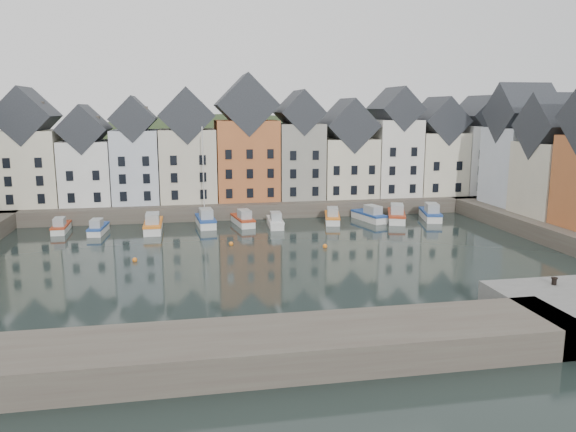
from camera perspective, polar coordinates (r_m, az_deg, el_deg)
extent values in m
plane|color=black|center=(55.55, -0.96, -4.74)|extent=(260.00, 260.00, 0.00)
cube|color=#4A4039|center=(84.39, -4.38, 1.33)|extent=(90.00, 16.00, 2.00)
cube|color=#4A4039|center=(33.78, -11.79, -13.75)|extent=(50.00, 6.00, 2.00)
ellipsoid|color=#28361B|center=(113.98, -5.69, -5.98)|extent=(153.60, 70.40, 64.00)
sphere|color=#203216|center=(103.99, -13.45, 7.13)|extent=(5.77, 5.77, 5.77)
sphere|color=#203216|center=(118.62, 6.02, 7.51)|extent=(5.27, 5.27, 5.27)
sphere|color=#203216|center=(114.67, 10.31, 7.17)|extent=(5.07, 5.07, 5.07)
sphere|color=#203216|center=(110.64, 1.54, 7.17)|extent=(5.01, 5.01, 5.01)
sphere|color=#203216|center=(113.38, -25.38, 5.60)|extent=(3.94, 3.94, 3.94)
sphere|color=#203216|center=(119.19, 7.70, 7.46)|extent=(5.21, 5.21, 5.21)
sphere|color=#203216|center=(112.13, -5.04, 7.44)|extent=(5.45, 5.45, 5.45)
sphere|color=#203216|center=(111.62, 14.27, 6.56)|extent=(4.49, 4.49, 4.49)
cube|color=beige|center=(83.62, -24.63, 4.46)|extent=(7.67, 8.00, 10.07)
cube|color=#212529|center=(83.25, -25.01, 9.20)|extent=(7.67, 8.16, 7.67)
cube|color=white|center=(82.24, -19.67, 4.21)|extent=(6.56, 8.00, 8.61)
cube|color=#212529|center=(81.83, -19.94, 8.33)|extent=(6.56, 8.16, 6.56)
cube|color=silver|center=(81.40, -15.15, 4.90)|extent=(6.20, 8.00, 10.02)
cube|color=#212529|center=(81.02, -15.38, 9.51)|extent=(6.20, 8.16, 6.20)
cube|color=beige|center=(81.14, -10.13, 5.11)|extent=(7.70, 8.00, 10.08)
cube|color=#212529|center=(80.76, -10.29, 10.02)|extent=(7.70, 8.16, 7.70)
cube|color=#BC6535|center=(81.58, -4.25, 5.71)|extent=(8.69, 8.00, 11.28)
cube|color=#212529|center=(81.26, -4.32, 11.19)|extent=(8.69, 8.16, 8.69)
cube|color=gray|center=(82.81, 1.09, 5.64)|extent=(6.43, 8.00, 10.78)
cube|color=#212529|center=(82.47, 1.10, 10.47)|extent=(6.43, 8.16, 6.43)
cube|color=beige|center=(84.69, 5.95, 4.94)|extent=(7.88, 8.00, 8.56)
cube|color=#212529|center=(84.28, 6.03, 9.15)|extent=(7.88, 8.16, 7.88)
cube|color=white|center=(86.93, 10.63, 5.86)|extent=(6.50, 8.00, 11.27)
cube|color=#212529|center=(86.63, 10.80, 10.64)|extent=(6.50, 8.16, 6.50)
cube|color=beige|center=(89.79, 14.80, 5.22)|extent=(7.23, 8.00, 9.32)
cube|color=#212529|center=(89.42, 15.01, 9.33)|extent=(7.23, 8.16, 7.23)
cube|color=white|center=(92.88, 18.66, 5.50)|extent=(6.18, 8.00, 10.32)
cube|color=#212529|center=(92.56, 18.91, 9.62)|extent=(6.18, 8.16, 6.18)
cube|color=silver|center=(82.72, 22.44, 4.67)|extent=(7.47, 8.00, 10.38)
cube|color=#212529|center=(82.36, 22.80, 9.63)|extent=(7.62, 8.00, 8.00)
cube|color=beige|center=(76.25, 25.64, 3.40)|extent=(8.14, 8.00, 8.89)
cube|color=#212529|center=(75.80, 26.04, 8.21)|extent=(8.30, 8.00, 8.00)
sphere|color=orange|center=(62.72, -5.80, -2.83)|extent=(0.50, 0.50, 0.50)
sphere|color=orange|center=(61.46, 3.78, -3.08)|extent=(0.50, 0.50, 0.50)
sphere|color=orange|center=(57.90, -15.30, -4.33)|extent=(0.50, 0.50, 0.50)
cube|color=silver|center=(74.65, -22.03, -1.24)|extent=(1.71, 5.31, 0.97)
cube|color=#AC3618|center=(74.55, -22.06, -0.85)|extent=(1.80, 5.42, 0.22)
cube|color=#979D9F|center=(73.69, -22.20, -0.57)|extent=(1.28, 2.14, 1.05)
cube|color=silver|center=(72.21, -18.69, -1.41)|extent=(1.97, 5.36, 0.96)
cube|color=navy|center=(72.10, -18.72, -1.00)|extent=(2.07, 5.47, 0.22)
cube|color=#979D9F|center=(71.25, -18.88, -0.72)|extent=(1.38, 2.19, 1.05)
cube|color=silver|center=(71.57, -13.51, -1.16)|extent=(2.04, 6.75, 1.24)
cube|color=orange|center=(71.44, -13.53, -0.64)|extent=(2.15, 6.89, 0.28)
cube|color=#979D9F|center=(70.31, -13.60, -0.26)|extent=(1.58, 2.70, 1.35)
cube|color=silver|center=(73.54, -8.39, -0.66)|extent=(2.51, 6.76, 1.21)
cube|color=navy|center=(73.42, -8.41, -0.16)|extent=(2.63, 6.90, 0.28)
cube|color=#979D9F|center=(72.32, -8.33, 0.21)|extent=(1.75, 2.76, 1.32)
cylinder|color=silver|center=(73.22, -8.59, 4.22)|extent=(0.15, 0.15, 12.14)
cube|color=silver|center=(73.51, -4.62, -0.62)|extent=(2.65, 6.12, 1.09)
cube|color=#AC3618|center=(73.40, -4.63, -0.17)|extent=(2.76, 6.25, 0.25)
cube|color=#979D9F|center=(72.44, -4.45, 0.17)|extent=(1.72, 2.55, 1.18)
cube|color=silver|center=(72.24, -1.32, -0.81)|extent=(1.99, 5.69, 1.03)
cube|color=silver|center=(72.13, -1.32, -0.37)|extent=(2.09, 5.80, 0.23)
cube|color=#979D9F|center=(71.20, -1.25, -0.06)|extent=(1.43, 2.31, 1.12)
cube|color=silver|center=(75.25, 4.51, -0.35)|extent=(3.08, 6.19, 1.09)
cube|color=orange|center=(75.14, 4.52, 0.09)|extent=(3.20, 6.33, 0.25)
cube|color=#979D9F|center=(74.15, 4.55, 0.42)|extent=(1.89, 2.63, 1.19)
cube|color=silver|center=(76.79, 8.22, -0.19)|extent=(3.33, 6.44, 1.13)
cube|color=navy|center=(76.68, 8.23, 0.26)|extent=(3.46, 6.58, 0.26)
cube|color=#979D9F|center=(75.81, 8.62, 0.60)|extent=(2.01, 2.75, 1.23)
cube|color=silver|center=(77.16, 10.95, -0.19)|extent=(4.23, 7.19, 1.26)
cube|color=#AC3618|center=(77.04, 10.96, 0.31)|extent=(4.38, 7.35, 0.29)
cube|color=#979D9F|center=(75.90, 11.01, 0.68)|extent=(2.43, 3.13, 1.38)
cube|color=silver|center=(79.40, 14.23, -0.03)|extent=(3.51, 6.87, 1.21)
cube|color=navy|center=(79.28, 14.26, 0.43)|extent=(3.65, 7.02, 0.27)
cube|color=#979D9F|center=(78.21, 14.41, 0.78)|extent=(2.13, 2.93, 1.32)
cylinder|color=black|center=(46.57, 25.42, -6.03)|extent=(0.36, 0.36, 0.50)
cylinder|color=black|center=(46.50, 25.45, -5.71)|extent=(0.48, 0.48, 0.08)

